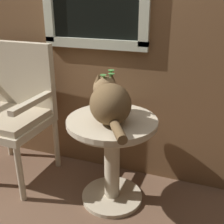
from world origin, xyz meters
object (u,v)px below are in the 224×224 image
at_px(wicker_side_table, 112,145).
at_px(pewter_vase_with_ivy, 107,99).
at_px(wicker_chair, 14,106).
at_px(cat, 110,102).

bearing_deg(wicker_side_table, pewter_vase_with_ivy, 126.64).
distance_m(wicker_chair, pewter_vase_with_ivy, 0.78).
bearing_deg(pewter_vase_with_ivy, cat, -62.04).
bearing_deg(cat, wicker_side_table, 87.92).
bearing_deg(wicker_chair, cat, -8.31).
distance_m(wicker_side_table, pewter_vase_with_ivy, 0.31).
distance_m(cat, pewter_vase_with_ivy, 0.17).
bearing_deg(wicker_side_table, wicker_chair, 174.32).
relative_size(wicker_side_table, pewter_vase_with_ivy, 2.20).
xyz_separation_m(wicker_side_table, pewter_vase_with_ivy, (-0.08, 0.10, 0.28)).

